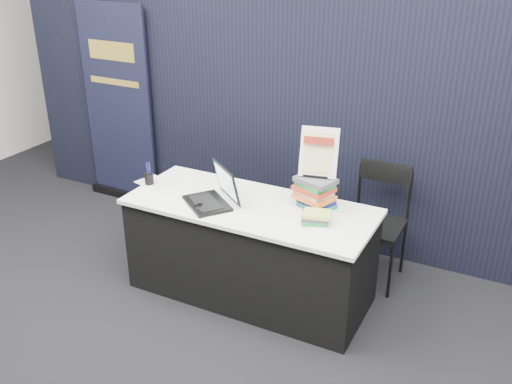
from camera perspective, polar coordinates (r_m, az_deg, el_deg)
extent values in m
plane|color=black|center=(4.07, -4.27, -13.85)|extent=(8.00, 8.00, 0.00)
cube|color=beige|center=(6.96, 13.33, 17.56)|extent=(8.00, 0.02, 3.50)
cube|color=black|center=(4.81, 5.24, 8.47)|extent=(6.00, 0.08, 2.40)
cube|color=black|center=(4.26, -0.59, -5.98)|extent=(1.76, 0.71, 0.72)
cube|color=silver|center=(4.09, -0.61, -1.45)|extent=(1.80, 0.75, 0.03)
cube|color=black|center=(4.09, -4.93, -1.14)|extent=(0.44, 0.42, 0.02)
cube|color=black|center=(4.13, -4.06, 1.26)|extent=(0.33, 0.27, 0.25)
cube|color=white|center=(4.12, -4.12, 1.22)|extent=(0.27, 0.22, 0.20)
ellipsoid|color=black|center=(4.03, -5.71, -1.45)|extent=(0.08, 0.11, 0.03)
cube|color=silver|center=(4.49, -10.07, 0.88)|extent=(0.33, 0.27, 0.00)
cube|color=white|center=(4.24, -9.18, -0.56)|extent=(0.33, 0.29, 0.00)
cube|color=silver|center=(4.28, -7.19, -0.15)|extent=(0.35, 0.27, 0.00)
cylinder|color=black|center=(4.47, -10.64, 1.31)|extent=(0.08, 0.08, 0.09)
cube|color=#1C616D|center=(4.05, 5.90, -1.31)|extent=(0.30, 0.27, 0.03)
cube|color=#141357|center=(4.04, 5.92, -0.89)|extent=(0.30, 0.27, 0.03)
cube|color=orange|center=(4.03, 5.94, -0.47)|extent=(0.30, 0.27, 0.03)
cube|color=beige|center=(4.01, 5.96, -0.04)|extent=(0.30, 0.27, 0.03)
cube|color=#A9321B|center=(4.00, 5.98, 0.39)|extent=(0.30, 0.27, 0.03)
cube|color=#228137|center=(3.99, 6.00, 0.82)|extent=(0.30, 0.27, 0.03)
cube|color=#47454A|center=(3.97, 6.02, 1.25)|extent=(0.30, 0.27, 0.03)
cube|color=#228137|center=(3.85, 6.09, -2.89)|extent=(0.22, 0.19, 0.03)
cube|color=#47454A|center=(3.84, 6.10, -2.55)|extent=(0.22, 0.19, 0.03)
cube|color=#B6C14D|center=(3.82, 6.12, -2.21)|extent=(0.22, 0.19, 0.03)
cube|color=black|center=(3.95, 5.96, 1.57)|extent=(0.17, 0.05, 0.02)
cylinder|color=black|center=(4.01, 5.54, 3.49)|extent=(0.03, 0.09, 0.25)
cylinder|color=black|center=(3.96, 7.41, 3.14)|extent=(0.03, 0.09, 0.25)
cube|color=white|center=(3.93, 6.31, 3.96)|extent=(0.28, 0.15, 0.34)
cube|color=beige|center=(3.92, 6.27, 3.93)|extent=(0.22, 0.12, 0.27)
cube|color=maroon|center=(3.89, 6.31, 5.11)|extent=(0.21, 0.06, 0.05)
cube|color=black|center=(6.09, -12.87, -0.19)|extent=(0.83, 0.12, 0.08)
cube|color=black|center=(5.78, -13.62, 8.34)|extent=(0.78, 0.04, 1.95)
cube|color=gold|center=(5.65, -14.28, 13.52)|extent=(0.54, 0.01, 0.18)
cube|color=gold|center=(5.71, -13.98, 10.64)|extent=(0.59, 0.02, 0.06)
cylinder|color=black|center=(4.48, 8.33, -6.68)|extent=(0.02, 0.02, 0.45)
cylinder|color=black|center=(4.39, 13.26, -7.80)|extent=(0.02, 0.02, 0.45)
cylinder|color=black|center=(4.81, 9.91, -4.45)|extent=(0.02, 0.02, 0.45)
cylinder|color=black|center=(4.73, 14.51, -5.44)|extent=(0.02, 0.02, 0.45)
cube|color=black|center=(4.48, 11.77, -3.37)|extent=(0.42, 0.42, 0.04)
cube|color=black|center=(4.50, 12.89, 1.96)|extent=(0.40, 0.03, 0.16)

